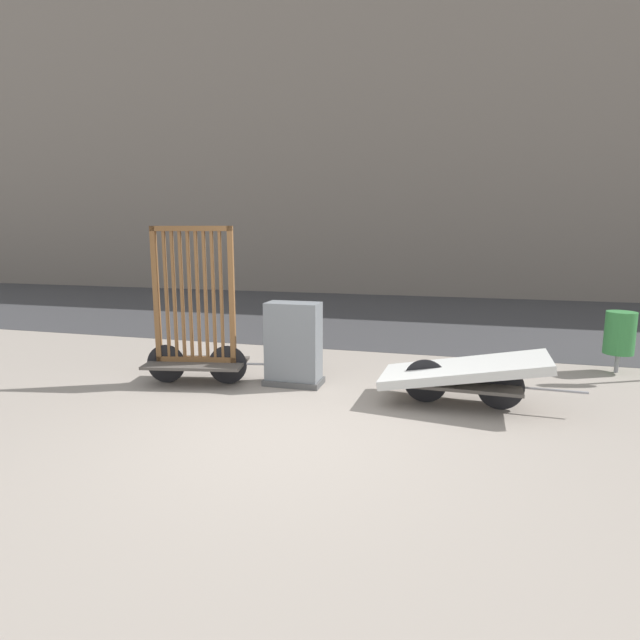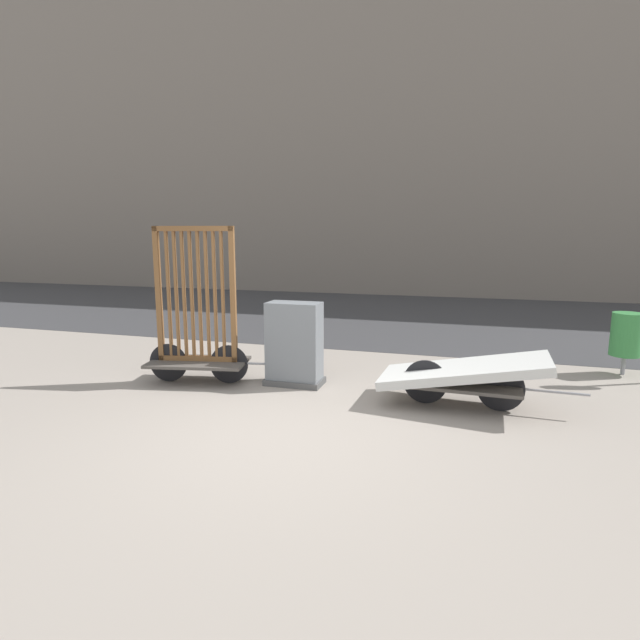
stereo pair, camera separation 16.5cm
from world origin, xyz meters
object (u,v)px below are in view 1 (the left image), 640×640
Objects in this scene: bike_cart_with_bedframe at (196,331)px; trash_bin at (620,333)px; bike_cart_with_mattress at (463,373)px; utility_cabinet at (294,347)px.

bike_cart_with_bedframe is 6.20m from trash_bin.
bike_cart_with_mattress is (3.55, -0.00, -0.33)m from bike_cart_with_bedframe.
utility_cabinet reaches higher than trash_bin.
bike_cart_with_mattress is 2.26m from utility_cabinet.
bike_cart_with_bedframe is at bearing -177.92° from bike_cart_with_mattress.
bike_cart_with_mattress is at bearing -136.40° from trash_bin.
trash_bin is (4.50, 1.85, 0.07)m from utility_cabinet.
bike_cart_with_mattress is at bearing -7.61° from utility_cabinet.
utility_cabinet reaches higher than bike_cart_with_mattress.
trash_bin is at bearing 22.40° from utility_cabinet.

